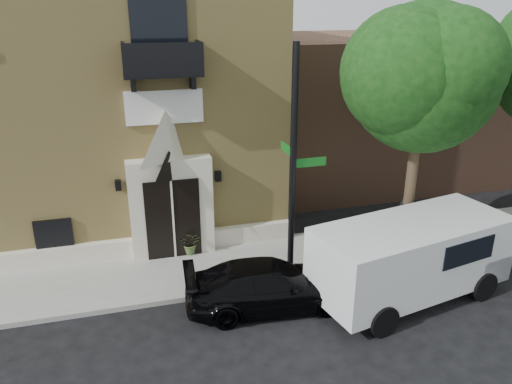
% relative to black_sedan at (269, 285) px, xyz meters
% --- Properties ---
extents(ground, '(120.00, 120.00, 0.00)m').
position_rel_black_sedan_xyz_m(ground, '(-1.17, 0.81, -0.66)').
color(ground, black).
rests_on(ground, ground).
extents(sidewalk, '(42.00, 3.00, 0.15)m').
position_rel_black_sedan_xyz_m(sidewalk, '(-0.17, 2.31, -0.59)').
color(sidewalk, gray).
rests_on(sidewalk, ground).
extents(church, '(12.20, 11.01, 9.30)m').
position_rel_black_sedan_xyz_m(church, '(-4.15, 8.76, 3.97)').
color(church, tan).
rests_on(church, ground).
extents(neighbour_building, '(18.00, 8.00, 6.40)m').
position_rel_black_sedan_xyz_m(neighbour_building, '(10.83, 9.81, 2.54)').
color(neighbour_building, brown).
rests_on(neighbour_building, ground).
extents(street_tree_left, '(4.97, 4.38, 7.77)m').
position_rel_black_sedan_xyz_m(street_tree_left, '(4.86, 1.15, 5.21)').
color(street_tree_left, '#38281C').
rests_on(street_tree_left, sidewalk).
extents(black_sedan, '(4.67, 2.17, 1.32)m').
position_rel_black_sedan_xyz_m(black_sedan, '(0.00, 0.00, 0.00)').
color(black_sedan, black).
rests_on(black_sedan, ground).
extents(cargo_van, '(5.92, 3.29, 2.28)m').
position_rel_black_sedan_xyz_m(cargo_van, '(4.10, -0.53, 0.62)').
color(cargo_van, white).
rests_on(cargo_van, ground).
extents(street_sign, '(1.08, 1.08, 6.75)m').
position_rel_black_sedan_xyz_m(street_sign, '(1.04, 1.24, 2.89)').
color(street_sign, black).
rests_on(street_sign, sidewalk).
extents(fire_hydrant, '(0.42, 0.33, 0.73)m').
position_rel_black_sedan_xyz_m(fire_hydrant, '(3.89, 1.12, -0.15)').
color(fire_hydrant, '#AA0010').
rests_on(fire_hydrant, sidewalk).
extents(dumpster, '(2.04, 1.31, 1.26)m').
position_rel_black_sedan_xyz_m(dumpster, '(4.91, 1.72, 0.13)').
color(dumpster, '#103C1C').
rests_on(dumpster, sidewalk).
extents(planter, '(0.86, 0.80, 0.78)m').
position_rel_black_sedan_xyz_m(planter, '(-1.65, 3.35, -0.12)').
color(planter, '#475F2E').
rests_on(planter, sidewalk).
extents(pedestrian_near, '(0.73, 0.58, 1.74)m').
position_rel_black_sedan_xyz_m(pedestrian_near, '(5.85, 2.89, 0.36)').
color(pedestrian_near, black).
rests_on(pedestrian_near, sidewalk).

